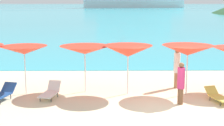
{
  "coord_description": "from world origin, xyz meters",
  "views": [
    {
      "loc": [
        -2.2,
        -12.46,
        4.09
      ],
      "look_at": [
        -2.02,
        3.17,
        1.2
      ],
      "focal_mm": 54.03,
      "sensor_mm": 36.0,
      "label": 1
    }
  ],
  "objects_px": {
    "umbrella_4": "(188,50)",
    "beachgoer_1": "(181,82)",
    "umbrella_3": "(128,51)",
    "beachgoer_0": "(177,66)",
    "lounge_chair_3": "(218,96)",
    "umbrella_1": "(24,50)",
    "lounge_chair_0": "(2,93)",
    "umbrella_2": "(85,50)",
    "lounge_chair_4": "(50,92)"
  },
  "relations": [
    {
      "from": "umbrella_4",
      "to": "beachgoer_1",
      "type": "relative_size",
      "value": 1.39
    },
    {
      "from": "umbrella_3",
      "to": "beachgoer_0",
      "type": "height_order",
      "value": "umbrella_3"
    },
    {
      "from": "umbrella_4",
      "to": "lounge_chair_3",
      "type": "height_order",
      "value": "umbrella_4"
    },
    {
      "from": "umbrella_3",
      "to": "umbrella_4",
      "type": "distance_m",
      "value": 2.6
    },
    {
      "from": "umbrella_4",
      "to": "lounge_chair_3",
      "type": "relative_size",
      "value": 1.54
    },
    {
      "from": "umbrella_1",
      "to": "umbrella_3",
      "type": "bearing_deg",
      "value": -1.07
    },
    {
      "from": "beachgoer_0",
      "to": "umbrella_4",
      "type": "bearing_deg",
      "value": 107.66
    },
    {
      "from": "lounge_chair_0",
      "to": "beachgoer_0",
      "type": "distance_m",
      "value": 7.96
    },
    {
      "from": "umbrella_3",
      "to": "lounge_chair_3",
      "type": "relative_size",
      "value": 1.44
    },
    {
      "from": "umbrella_3",
      "to": "umbrella_4",
      "type": "relative_size",
      "value": 0.94
    },
    {
      "from": "umbrella_2",
      "to": "lounge_chair_4",
      "type": "bearing_deg",
      "value": -143.83
    },
    {
      "from": "umbrella_3",
      "to": "lounge_chair_0",
      "type": "relative_size",
      "value": 1.4
    },
    {
      "from": "beachgoer_1",
      "to": "umbrella_3",
      "type": "bearing_deg",
      "value": 63.89
    },
    {
      "from": "umbrella_1",
      "to": "lounge_chair_0",
      "type": "relative_size",
      "value": 1.35
    },
    {
      "from": "umbrella_2",
      "to": "umbrella_4",
      "type": "bearing_deg",
      "value": -6.76
    },
    {
      "from": "umbrella_2",
      "to": "beachgoer_0",
      "type": "bearing_deg",
      "value": 8.35
    },
    {
      "from": "lounge_chair_0",
      "to": "lounge_chair_3",
      "type": "bearing_deg",
      "value": 13.57
    },
    {
      "from": "umbrella_2",
      "to": "beachgoer_0",
      "type": "distance_m",
      "value": 4.44
    },
    {
      "from": "umbrella_1",
      "to": "beachgoer_0",
      "type": "bearing_deg",
      "value": 7.99
    },
    {
      "from": "umbrella_4",
      "to": "beachgoer_0",
      "type": "bearing_deg",
      "value": 99.82
    },
    {
      "from": "lounge_chair_3",
      "to": "lounge_chair_4",
      "type": "height_order",
      "value": "lounge_chair_4"
    },
    {
      "from": "umbrella_2",
      "to": "lounge_chair_0",
      "type": "bearing_deg",
      "value": -158.56
    },
    {
      "from": "umbrella_2",
      "to": "lounge_chair_3",
      "type": "relative_size",
      "value": 1.54
    },
    {
      "from": "lounge_chair_0",
      "to": "lounge_chair_4",
      "type": "height_order",
      "value": "lounge_chair_4"
    },
    {
      "from": "beachgoer_0",
      "to": "beachgoer_1",
      "type": "bearing_deg",
      "value": 89.88
    },
    {
      "from": "lounge_chair_0",
      "to": "lounge_chair_3",
      "type": "relative_size",
      "value": 1.03
    },
    {
      "from": "umbrella_3",
      "to": "umbrella_4",
      "type": "xyz_separation_m",
      "value": [
        2.59,
        -0.11,
        0.04
      ]
    },
    {
      "from": "umbrella_3",
      "to": "beachgoer_0",
      "type": "bearing_deg",
      "value": 23.87
    },
    {
      "from": "umbrella_2",
      "to": "lounge_chair_0",
      "type": "distance_m",
      "value": 3.98
    },
    {
      "from": "lounge_chair_3",
      "to": "beachgoer_0",
      "type": "height_order",
      "value": "beachgoer_0"
    },
    {
      "from": "umbrella_1",
      "to": "beachgoer_1",
      "type": "xyz_separation_m",
      "value": [
        6.57,
        -1.66,
        -1.05
      ]
    },
    {
      "from": "lounge_chair_4",
      "to": "beachgoer_0",
      "type": "bearing_deg",
      "value": 27.94
    },
    {
      "from": "lounge_chair_0",
      "to": "beachgoer_0",
      "type": "height_order",
      "value": "beachgoer_0"
    },
    {
      "from": "umbrella_3",
      "to": "lounge_chair_3",
      "type": "distance_m",
      "value": 4.2
    },
    {
      "from": "umbrella_1",
      "to": "lounge_chair_3",
      "type": "relative_size",
      "value": 1.4
    },
    {
      "from": "umbrella_2",
      "to": "lounge_chair_0",
      "type": "height_order",
      "value": "umbrella_2"
    },
    {
      "from": "umbrella_2",
      "to": "lounge_chair_0",
      "type": "relative_size",
      "value": 1.5
    },
    {
      "from": "lounge_chair_3",
      "to": "lounge_chair_4",
      "type": "distance_m",
      "value": 7.01
    },
    {
      "from": "umbrella_1",
      "to": "lounge_chair_4",
      "type": "xyz_separation_m",
      "value": [
        1.2,
        -0.7,
        -1.7
      ]
    },
    {
      "from": "umbrella_3",
      "to": "beachgoer_1",
      "type": "xyz_separation_m",
      "value": [
        2.02,
        -1.57,
        -1.02
      ]
    },
    {
      "from": "umbrella_2",
      "to": "lounge_chair_3",
      "type": "distance_m",
      "value": 6.04
    },
    {
      "from": "umbrella_3",
      "to": "umbrella_2",
      "type": "bearing_deg",
      "value": 167.44
    },
    {
      "from": "lounge_chair_0",
      "to": "umbrella_1",
      "type": "bearing_deg",
      "value": 68.65
    },
    {
      "from": "lounge_chair_3",
      "to": "lounge_chair_4",
      "type": "relative_size",
      "value": 1.04
    },
    {
      "from": "beachgoer_1",
      "to": "lounge_chair_4",
      "type": "bearing_deg",
      "value": 91.68
    },
    {
      "from": "lounge_chair_4",
      "to": "beachgoer_0",
      "type": "relative_size",
      "value": 0.77
    },
    {
      "from": "lounge_chair_4",
      "to": "umbrella_1",
      "type": "bearing_deg",
      "value": 161.28
    },
    {
      "from": "lounge_chair_3",
      "to": "beachgoer_0",
      "type": "xyz_separation_m",
      "value": [
        -1.25,
        2.32,
        0.79
      ]
    },
    {
      "from": "umbrella_2",
      "to": "lounge_chair_4",
      "type": "relative_size",
      "value": 1.61
    },
    {
      "from": "umbrella_2",
      "to": "beachgoer_1",
      "type": "relative_size",
      "value": 1.4
    }
  ]
}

